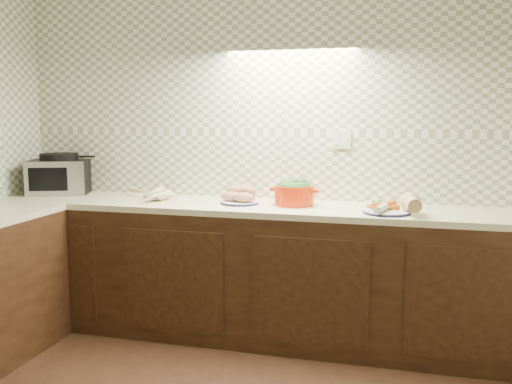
% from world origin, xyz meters
% --- Properties ---
extents(room, '(3.60, 3.60, 2.60)m').
position_xyz_m(room, '(0.00, 0.00, 1.63)').
color(room, black).
rests_on(room, ground).
extents(counter, '(3.60, 3.60, 0.90)m').
position_xyz_m(counter, '(-0.68, 0.68, 0.45)').
color(counter, black).
rests_on(counter, ground).
extents(toaster_oven, '(0.51, 0.45, 0.30)m').
position_xyz_m(toaster_oven, '(-1.52, 1.62, 1.04)').
color(toaster_oven, black).
rests_on(toaster_oven, counter).
extents(parsnip_pile, '(0.40, 0.28, 0.07)m').
position_xyz_m(parsnip_pile, '(-0.75, 1.58, 0.93)').
color(parsnip_pile, beige).
rests_on(parsnip_pile, counter).
extents(sweet_potato_plate, '(0.26, 0.26, 0.12)m').
position_xyz_m(sweet_potato_plate, '(-0.08, 1.51, 0.95)').
color(sweet_potato_plate, '#13123C').
rests_on(sweet_potato_plate, counter).
extents(onion_bowl, '(0.15, 0.15, 0.12)m').
position_xyz_m(onion_bowl, '(-0.09, 1.62, 0.94)').
color(onion_bowl, black).
rests_on(onion_bowl, counter).
extents(dutch_oven, '(0.33, 0.29, 0.18)m').
position_xyz_m(dutch_oven, '(0.28, 1.54, 0.99)').
color(dutch_oven, red).
rests_on(dutch_oven, counter).
extents(veg_plate, '(0.34, 0.30, 0.13)m').
position_xyz_m(veg_plate, '(0.94, 1.40, 0.95)').
color(veg_plate, '#13123C').
rests_on(veg_plate, counter).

